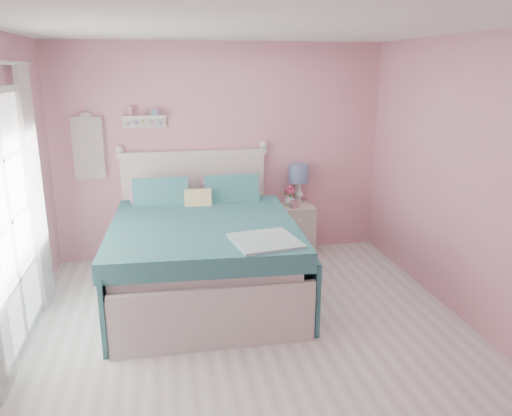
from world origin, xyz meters
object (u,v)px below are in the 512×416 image
object	(u,v)px
table_lamp	(299,176)
teacup	(295,204)
bed	(203,254)
nightstand	(295,230)
vase	(290,200)

from	to	relation	value
table_lamp	teacup	bearing A→B (deg)	-115.21
table_lamp	teacup	distance (m)	0.38
bed	table_lamp	size ratio (longest dim) A/B	4.70
nightstand	table_lamp	distance (m)	0.68
teacup	nightstand	bearing A→B (deg)	71.61
nightstand	teacup	xyz separation A→B (m)	(-0.03, -0.10, 0.36)
bed	table_lamp	xyz separation A→B (m)	(1.30, 1.02, 0.55)
bed	nightstand	xyz separation A→B (m)	(1.23, 0.91, -0.11)
nightstand	vase	distance (m)	0.40
vase	teacup	world-z (taller)	vase
bed	teacup	world-z (taller)	bed
bed	teacup	size ratio (longest dim) A/B	20.91
bed	vase	size ratio (longest dim) A/B	15.19
bed	vase	bearing A→B (deg)	41.04
table_lamp	vase	size ratio (longest dim) A/B	3.23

